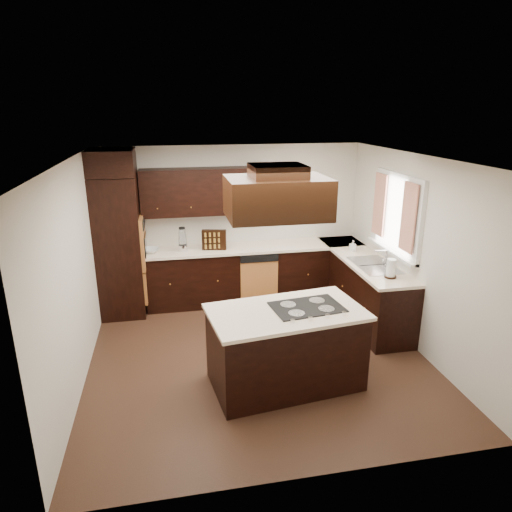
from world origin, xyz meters
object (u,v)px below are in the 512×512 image
oven_column (119,247)px  spice_rack (214,240)px  range_hood (277,198)px  island (286,349)px

oven_column → spice_rack: size_ratio=5.62×
oven_column → range_hood: size_ratio=2.02×
range_hood → island: bearing=-52.6°
oven_column → range_hood: range_hood is taller
oven_column → spice_rack: bearing=1.6°
spice_rack → oven_column: bearing=-165.6°
spice_rack → island: bearing=-64.7°
range_hood → spice_rack: 2.58m
oven_column → spice_rack: (1.43, 0.04, 0.02)m
island → range_hood: (-0.09, 0.12, 1.72)m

